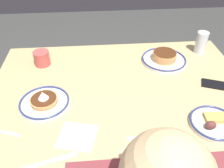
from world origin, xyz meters
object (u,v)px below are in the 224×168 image
Objects in this scene: plate_near_main at (164,58)px; paper_napkin at (77,136)px; coffee_mug at (42,58)px; butter_knife at (50,161)px; fork_near at (1,132)px; plate_center_pancakes at (44,102)px; cell_phone at (216,85)px; plate_far_companion at (213,123)px; tea_spoon at (157,134)px; drinking_glass at (201,43)px.

paper_napkin is (0.51, 0.54, -0.02)m from plate_near_main.
coffee_mug is at bearing -2.54° from plate_near_main.
plate_near_main is 0.89m from butter_knife.
fork_near and butter_knife have the same top height.
butter_knife is at bearing 101.14° from plate_center_pancakes.
paper_napkin is at bearing 171.11° from fork_near.
coffee_mug reaches higher than cell_phone.
plate_near_main is 2.25× the size of coffee_mug.
fork_near is (0.92, -0.04, -0.01)m from plate_far_companion.
tea_spoon reaches higher than cell_phone.
tea_spoon reaches higher than paper_napkin.
drinking_glass is 1.00m from paper_napkin.
coffee_mug is (0.81, -0.56, 0.03)m from plate_far_companion.
drinking_glass is 0.95× the size of cell_phone.
drinking_glass reaches higher than paper_napkin.
plate_center_pancakes is 2.01× the size of coffee_mug.
plate_far_companion is 0.65m from drinking_glass.
plate_center_pancakes is 1.16× the size of butter_knife.
paper_napkin is 0.33m from tea_spoon.
plate_far_companion reaches higher than fork_near.
butter_knife is (0.86, 0.75, -0.06)m from drinking_glass.
cell_phone is (-0.22, 0.25, -0.02)m from plate_near_main.
plate_near_main is at bearing -149.64° from fork_near.
butter_knife is at bearing 47.12° from cell_phone.
drinking_glass is at bearing -140.36° from paper_napkin.
cell_phone is at bearing 163.21° from coffee_mug.
plate_near_main reaches higher than tea_spoon.
cell_phone is 0.71× the size of tea_spoon.
plate_near_main is at bearing -153.82° from plate_center_pancakes.
drinking_glass is (-0.26, -0.09, 0.04)m from plate_near_main.
drinking_glass is at bearing -155.44° from plate_center_pancakes.
plate_far_companion is 1.46× the size of cell_phone.
cell_phone is at bearing -154.10° from butter_knife.
cell_phone is (0.04, 0.35, -0.06)m from drinking_glass.
plate_near_main is 0.97m from fork_near.
coffee_mug is 0.67× the size of fork_near.
coffee_mug is at bearing -101.36° from fork_near.
plate_far_companion is 1.40× the size of paper_napkin.
drinking_glass is at bearing -159.86° from plate_near_main.
drinking_glass is 0.35m from cell_phone.
butter_knife is (-0.06, 0.32, -0.01)m from plate_center_pancakes.
coffee_mug reaches higher than paper_napkin.
paper_napkin is at bearing -2.78° from tea_spoon.
coffee_mug reaches higher than butter_knife.
fork_near is at bearing -8.89° from paper_napkin.
plate_near_main is 1.30× the size of butter_knife.
plate_near_main is 0.33m from cell_phone.
coffee_mug is at bearing -46.66° from tea_spoon.
fork_near is at bearing 28.11° from drinking_glass.
butter_knife is 1.02× the size of tea_spoon.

